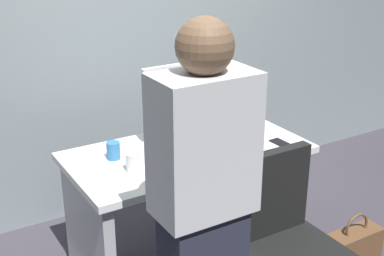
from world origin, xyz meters
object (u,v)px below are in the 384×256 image
object	(u,v)px
book_stack	(238,117)
person_at_desk	(203,212)
desk	(188,184)
cup_by_monitor	(113,151)
mouse	(232,141)
handbag	(354,249)
office_chair	(287,256)
cup_near_keyboard	(133,162)
cell_phone	(281,143)
keyboard	(190,154)
monitor	(184,96)

from	to	relation	value
book_stack	person_at_desk	bearing A→B (deg)	-132.11
desk	cup_by_monitor	world-z (taller)	cup_by_monitor
mouse	handbag	distance (m)	0.97
desk	handbag	world-z (taller)	desk
book_stack	handbag	xyz separation A→B (m)	(0.30, -0.78, -0.65)
office_chair	handbag	world-z (taller)	office_chair
office_chair	cup_near_keyboard	bearing A→B (deg)	125.05
cup_by_monitor	handbag	xyz separation A→B (m)	(1.19, -0.73, -0.64)
cell_phone	office_chair	bearing A→B (deg)	-128.01
keyboard	cup_near_keyboard	distance (m)	0.36
desk	mouse	world-z (taller)	mouse
desk	person_at_desk	world-z (taller)	person_at_desk
desk	cell_phone	world-z (taller)	cell_phone
cup_by_monitor	book_stack	size ratio (longest dim) A/B	0.49
book_stack	office_chair	bearing A→B (deg)	-111.52
cup_near_keyboard	cell_phone	distance (m)	0.91
desk	cell_phone	size ratio (longest dim) A/B	9.56
cell_phone	handbag	xyz separation A→B (m)	(0.26, -0.41, -0.59)
mouse	cup_near_keyboard	world-z (taller)	cup_near_keyboard
person_at_desk	cup_near_keyboard	bearing A→B (deg)	88.68
cell_phone	handbag	world-z (taller)	cell_phone
monitor	book_stack	xyz separation A→B (m)	(0.38, -0.04, -0.19)
mouse	book_stack	xyz separation A→B (m)	(0.20, 0.22, 0.05)
keyboard	cell_phone	distance (m)	0.56
office_chair	person_at_desk	distance (m)	0.65
book_stack	cell_phone	world-z (taller)	book_stack
desk	keyboard	xyz separation A→B (m)	(-0.03, -0.08, 0.24)
desk	handbag	size ratio (longest dim) A/B	3.64
cell_phone	monitor	bearing A→B (deg)	134.07
book_stack	cell_phone	bearing A→B (deg)	-83.10
keyboard	mouse	bearing A→B (deg)	2.90
keyboard	cup_by_monitor	size ratio (longest dim) A/B	4.37
mouse	handbag	xyz separation A→B (m)	(0.50, -0.56, -0.60)
office_chair	cup_by_monitor	xyz separation A→B (m)	(-0.51, 0.89, 0.34)
mouse	cell_phone	size ratio (longest dim) A/B	0.69
person_at_desk	cup_by_monitor	world-z (taller)	person_at_desk
office_chair	cell_phone	distance (m)	0.77
office_chair	cup_near_keyboard	size ratio (longest dim) A/B	9.47
mouse	book_stack	world-z (taller)	book_stack
office_chair	book_stack	xyz separation A→B (m)	(0.37, 0.94, 0.36)
monitor	person_at_desk	bearing A→B (deg)	-116.17
desk	person_at_desk	xyz separation A→B (m)	(-0.41, -0.81, 0.34)
keyboard	handbag	xyz separation A→B (m)	(0.80, -0.55, -0.60)
office_chair	handbag	xyz separation A→B (m)	(0.67, 0.16, -0.29)
monitor	mouse	world-z (taller)	monitor
mouse	book_stack	bearing A→B (deg)	47.60
desk	keyboard	distance (m)	0.25
keyboard	cup_near_keyboard	bearing A→B (deg)	-176.90
desk	mouse	distance (m)	0.37
cup_by_monitor	handbag	distance (m)	1.53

